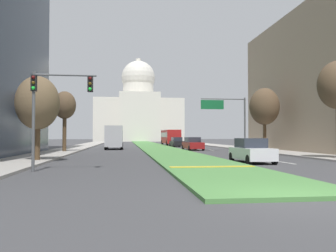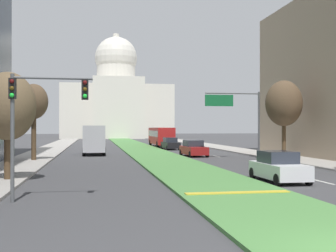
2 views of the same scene
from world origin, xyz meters
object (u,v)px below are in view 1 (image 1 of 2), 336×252
at_px(box_truck_delivery, 114,137).
at_px(capitol_building, 138,113).
at_px(traffic_light_near_left, 50,99).
at_px(city_bus, 170,136).
at_px(street_tree_right_mid, 264,107).
at_px(sedan_distant, 177,142).
at_px(street_tree_left_mid, 65,106).
at_px(sedan_midblock, 193,144).
at_px(street_tree_left_near, 38,103).
at_px(sedan_lead_stopped, 251,151).
at_px(overhead_guide_sign, 228,113).

bearing_deg(box_truck_delivery, capitol_building, 85.34).
bearing_deg(box_truck_delivery, traffic_light_near_left, -94.63).
xyz_separation_m(capitol_building, city_bus, (3.94, -58.60, -8.27)).
xyz_separation_m(street_tree_right_mid, box_truck_delivery, (-17.59, 9.74, -3.56)).
distance_m(capitol_building, sedan_distant, 67.77).
relative_size(street_tree_left_mid, sedan_midblock, 1.48).
distance_m(street_tree_left_near, street_tree_left_mid, 14.30).
bearing_deg(street_tree_left_mid, sedan_midblock, 15.99).
distance_m(street_tree_left_near, box_truck_delivery, 23.34).
bearing_deg(box_truck_delivery, street_tree_left_mid, -121.70).
height_order(traffic_light_near_left, sedan_distant, traffic_light_near_left).
relative_size(capitol_building, traffic_light_near_left, 5.80).
height_order(sedan_distant, city_bus, city_bus).
xyz_separation_m(sedan_midblock, city_bus, (-0.03, 21.94, 0.98)).
relative_size(sedan_lead_stopped, sedan_midblock, 0.94).
relative_size(overhead_guide_sign, city_bus, 0.59).
xyz_separation_m(capitol_building, traffic_light_near_left, (-8.64, -106.15, -6.25)).
distance_m(traffic_light_near_left, sedan_distant, 41.21).
xyz_separation_m(street_tree_left_near, city_bus, (14.90, 40.62, -2.40)).
distance_m(overhead_guide_sign, street_tree_left_mid, 19.11).
relative_size(street_tree_left_near, box_truck_delivery, 0.96).
relative_size(street_tree_left_near, sedan_lead_stopped, 1.40).
distance_m(sedan_lead_stopped, sedan_midblock, 21.12).
bearing_deg(street_tree_left_near, street_tree_right_mid, 30.20).
bearing_deg(city_bus, box_truck_delivery, -119.64).
xyz_separation_m(sedan_distant, city_bus, (0.02, 8.42, 1.00)).
xyz_separation_m(capitol_building, overhead_guide_sign, (7.62, -84.25, -5.40)).
distance_m(sedan_midblock, box_truck_delivery, 11.02).
bearing_deg(city_bus, traffic_light_near_left, -104.82).
height_order(box_truck_delivery, city_bus, box_truck_delivery).
bearing_deg(sedan_lead_stopped, traffic_light_near_left, -160.34).
xyz_separation_m(overhead_guide_sign, street_tree_left_mid, (-19.09, -0.71, 0.52)).
bearing_deg(sedan_midblock, capitol_building, 92.82).
height_order(sedan_lead_stopped, city_bus, city_bus).
relative_size(street_tree_left_near, sedan_distant, 1.38).
xyz_separation_m(sedan_lead_stopped, city_bus, (0.00, 43.06, 0.98)).
relative_size(street_tree_right_mid, box_truck_delivery, 1.16).
bearing_deg(city_bus, street_tree_right_mid, -74.98).
height_order(overhead_guide_sign, city_bus, overhead_guide_sign).
height_order(street_tree_left_near, sedan_lead_stopped, street_tree_left_near).
bearing_deg(traffic_light_near_left, capitol_building, 85.35).
bearing_deg(street_tree_left_near, sedan_lead_stopped, -9.29).
height_order(street_tree_left_mid, sedan_distant, street_tree_left_mid).
bearing_deg(street_tree_left_mid, sedan_lead_stopped, -47.29).
height_order(sedan_lead_stopped, box_truck_delivery, box_truck_delivery).
distance_m(street_tree_left_mid, sedan_distant, 24.05).
bearing_deg(sedan_distant, overhead_guide_sign, -77.90).
bearing_deg(overhead_guide_sign, sedan_lead_stopped, -101.93).
relative_size(traffic_light_near_left, sedan_midblock, 1.12).
bearing_deg(capitol_building, sedan_distant, -86.65).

